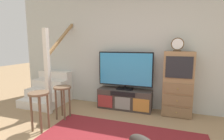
{
  "coord_description": "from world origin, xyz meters",
  "views": [
    {
      "loc": [
        0.66,
        -1.5,
        1.48
      ],
      "look_at": [
        -0.45,
        1.75,
        0.96
      ],
      "focal_mm": 27.66,
      "sensor_mm": 36.0,
      "label": 1
    }
  ],
  "objects": [
    {
      "name": "staircase",
      "position": [
        -2.24,
        2.2,
        0.37
      ],
      "size": [
        1.0,
        1.36,
        2.2
      ],
      "color": "silver",
      "rests_on": "ground_plane"
    },
    {
      "name": "side_cabinet",
      "position": [
        0.82,
        2.2,
        0.67
      ],
      "size": [
        0.58,
        0.38,
        1.33
      ],
      "color": "#93704C",
      "rests_on": "ground_plane"
    },
    {
      "name": "bar_stool_near",
      "position": [
        -1.43,
        0.76,
        0.5
      ],
      "size": [
        0.34,
        0.34,
        0.67
      ],
      "color": "brown",
      "rests_on": "ground_plane"
    },
    {
      "name": "desk_clock",
      "position": [
        0.77,
        2.19,
        1.47
      ],
      "size": [
        0.25,
        0.08,
        0.27
      ],
      "color": "#4C3823",
      "rests_on": "side_cabinet"
    },
    {
      "name": "back_wall",
      "position": [
        0.0,
        2.46,
        1.35
      ],
      "size": [
        6.4,
        0.12,
        2.7
      ],
      "primitive_type": "cube",
      "color": "#B2B7B2",
      "rests_on": "ground_plane"
    },
    {
      "name": "bar_stool_far",
      "position": [
        -1.33,
        1.3,
        0.49
      ],
      "size": [
        0.34,
        0.34,
        0.65
      ],
      "color": "brown",
      "rests_on": "ground_plane"
    },
    {
      "name": "television",
      "position": [
        -0.3,
        2.22,
        0.91
      ],
      "size": [
        1.24,
        0.22,
        0.85
      ],
      "color": "black",
      "rests_on": "media_console"
    },
    {
      "name": "media_console",
      "position": [
        -0.3,
        2.19,
        0.23
      ],
      "size": [
        1.23,
        0.38,
        0.46
      ],
      "color": "#423833",
      "rests_on": "ground_plane"
    }
  ]
}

